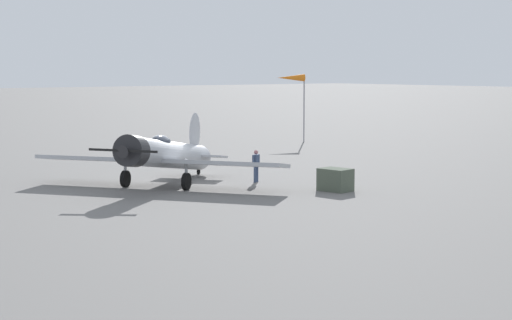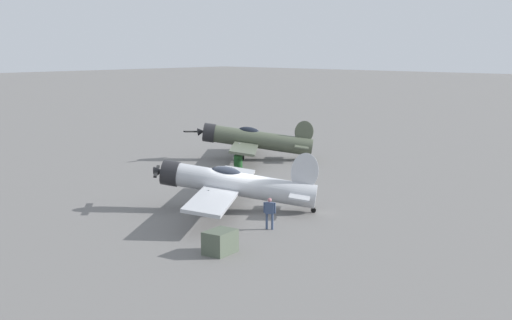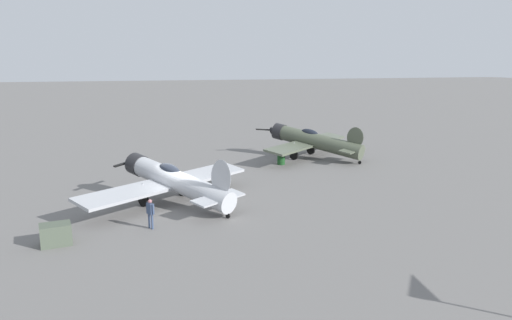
% 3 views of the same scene
% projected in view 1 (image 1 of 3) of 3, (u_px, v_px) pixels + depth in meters
% --- Properties ---
extents(ground_plane, '(400.00, 400.00, 0.00)m').
position_uv_depth(ground_plane, '(168.00, 184.00, 39.89)').
color(ground_plane, slate).
extents(airplane_foreground, '(9.22, 11.16, 3.39)m').
position_uv_depth(airplane_foreground, '(164.00, 155.00, 39.26)').
color(airplane_foreground, '#B7BABF').
rests_on(airplane_foreground, ground_plane).
extents(ground_crew_mechanic, '(0.56, 0.40, 1.59)m').
position_uv_depth(ground_crew_mechanic, '(256.00, 163.00, 40.55)').
color(ground_crew_mechanic, '#384766').
rests_on(ground_crew_mechanic, ground_plane).
extents(equipment_crate, '(1.23, 1.55, 1.03)m').
position_uv_depth(equipment_crate, '(335.00, 180.00, 37.71)').
color(equipment_crate, '#4C5647').
rests_on(equipment_crate, ground_plane).
extents(windsock_mast, '(2.21, 1.30, 5.16)m').
position_uv_depth(windsock_mast, '(292.00, 80.00, 62.54)').
color(windsock_mast, gray).
rests_on(windsock_mast, ground_plane).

